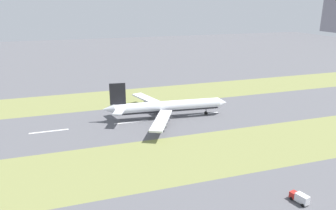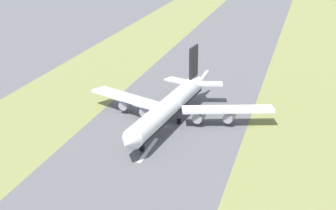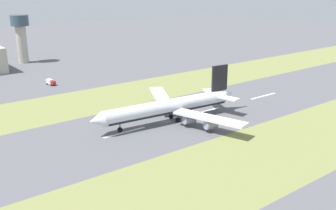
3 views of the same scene
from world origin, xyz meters
name	(u,v)px [view 2 (image 2 of 3)]	position (x,y,z in m)	size (l,w,h in m)	color
ground_plane	(166,126)	(0.00, 0.00, 0.00)	(800.00, 800.00, 0.00)	#56565B
grass_median_west	(312,140)	(-45.00, 0.00, 0.00)	(40.00, 600.00, 0.01)	olive
grass_median_east	(37,114)	(45.00, 0.00, 0.00)	(40.00, 600.00, 0.01)	olive
centreline_dash_near	(203,76)	(0.00, -60.48, 0.01)	(1.20, 18.00, 0.01)	silver
centreline_dash_mid	(181,106)	(0.00, -20.48, 0.01)	(1.20, 18.00, 0.01)	silver
centreline_dash_far	(148,150)	(0.00, 19.52, 0.01)	(1.20, 18.00, 0.01)	silver
airplane_main_jet	(170,106)	(-0.76, -2.37, 6.02)	(63.85, 67.22, 20.20)	silver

